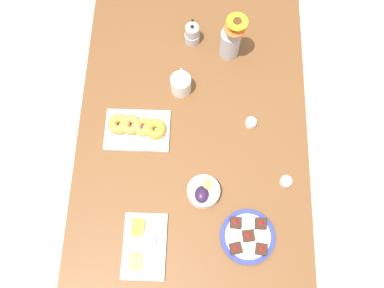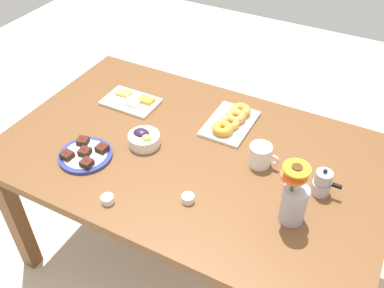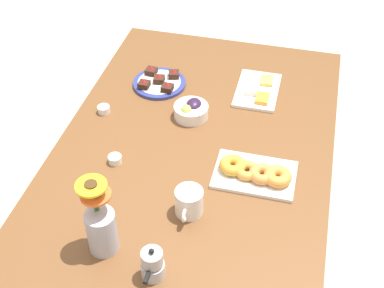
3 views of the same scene
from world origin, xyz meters
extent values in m
plane|color=beige|center=(0.00, 0.00, 0.00)|extent=(6.00, 6.00, 0.00)
cube|color=brown|center=(0.00, 0.00, 0.72)|extent=(1.60, 1.00, 0.04)
cube|color=brown|center=(-0.72, -0.42, 0.35)|extent=(0.07, 0.07, 0.70)
cube|color=brown|center=(-0.72, 0.42, 0.35)|extent=(0.07, 0.07, 0.70)
cube|color=brown|center=(0.72, 0.42, 0.35)|extent=(0.07, 0.07, 0.70)
cylinder|color=white|center=(0.28, 0.06, 0.79)|extent=(0.09, 0.09, 0.09)
cylinder|color=brown|center=(0.28, 0.06, 0.83)|extent=(0.08, 0.08, 0.00)
torus|color=white|center=(0.33, 0.06, 0.79)|extent=(0.05, 0.01, 0.05)
cylinder|color=white|center=(-0.20, -0.05, 0.77)|extent=(0.13, 0.13, 0.05)
ellipsoid|color=#2D1938|center=(-0.22, -0.05, 0.79)|extent=(0.07, 0.06, 0.04)
ellipsoid|color=#9EC14C|center=(-0.18, -0.07, 0.79)|extent=(0.05, 0.04, 0.04)
cube|color=white|center=(-0.42, 0.17, 0.75)|extent=(0.26, 0.17, 0.01)
cube|color=#EFB74C|center=(-0.48, 0.20, 0.76)|extent=(0.07, 0.06, 0.01)
cube|color=white|center=(-0.40, 0.15, 0.76)|extent=(0.07, 0.05, 0.02)
cube|color=orange|center=(-0.35, 0.20, 0.76)|extent=(0.07, 0.05, 0.02)
cube|color=white|center=(0.07, 0.24, 0.75)|extent=(0.19, 0.28, 0.01)
torus|color=gold|center=(0.07, 0.16, 0.77)|extent=(0.12, 0.12, 0.04)
torus|color=gold|center=(0.08, 0.21, 0.77)|extent=(0.11, 0.11, 0.03)
torus|color=#DB8740|center=(0.08, 0.27, 0.77)|extent=(0.09, 0.09, 0.04)
torus|color=gold|center=(0.08, 0.32, 0.77)|extent=(0.12, 0.12, 0.04)
cylinder|color=white|center=(-0.14, -0.39, 0.75)|extent=(0.05, 0.05, 0.03)
cylinder|color=#C68923|center=(-0.14, -0.39, 0.76)|extent=(0.04, 0.04, 0.01)
cylinder|color=white|center=(0.12, -0.25, 0.75)|extent=(0.05, 0.05, 0.03)
cylinder|color=maroon|center=(0.12, -0.25, 0.76)|extent=(0.04, 0.04, 0.01)
cylinder|color=navy|center=(-0.37, -0.23, 0.75)|extent=(0.22, 0.22, 0.01)
cylinder|color=white|center=(-0.37, -0.23, 0.75)|extent=(0.18, 0.18, 0.01)
cube|color=#381E14|center=(-0.42, -0.18, 0.77)|extent=(0.05, 0.05, 0.02)
cone|color=red|center=(-0.42, -0.18, 0.79)|extent=(0.02, 0.02, 0.01)
cube|color=#381E14|center=(-0.32, -0.18, 0.77)|extent=(0.05, 0.05, 0.02)
cone|color=red|center=(-0.32, -0.18, 0.79)|extent=(0.02, 0.02, 0.01)
cube|color=#381E14|center=(-0.42, -0.28, 0.77)|extent=(0.05, 0.05, 0.02)
cone|color=red|center=(-0.42, -0.28, 0.79)|extent=(0.02, 0.02, 0.01)
cube|color=#381E14|center=(-0.32, -0.28, 0.77)|extent=(0.05, 0.05, 0.02)
cone|color=red|center=(-0.32, -0.28, 0.79)|extent=(0.02, 0.02, 0.01)
cube|color=#381E14|center=(-0.37, -0.23, 0.77)|extent=(0.05, 0.05, 0.02)
cone|color=red|center=(-0.37, -0.23, 0.79)|extent=(0.02, 0.02, 0.01)
cylinder|color=#B2B2BC|center=(0.48, -0.16, 0.81)|extent=(0.09, 0.09, 0.15)
cylinder|color=#3D702D|center=(0.46, -0.17, 0.94)|extent=(0.01, 0.01, 0.10)
cylinder|color=yellow|center=(0.46, -0.17, 0.99)|extent=(0.09, 0.09, 0.01)
cylinder|color=#472D14|center=(0.46, -0.17, 1.00)|extent=(0.04, 0.04, 0.01)
cylinder|color=#3D702D|center=(0.46, -0.16, 0.92)|extent=(0.01, 0.01, 0.06)
cylinder|color=orange|center=(0.46, -0.16, 0.95)|extent=(0.09, 0.09, 0.01)
cylinder|color=#472D14|center=(0.46, -0.16, 0.96)|extent=(0.04, 0.04, 0.01)
cylinder|color=#B7B7BC|center=(0.54, 0.02, 0.77)|extent=(0.07, 0.07, 0.05)
cylinder|color=#B7B7BC|center=(0.54, 0.02, 0.79)|extent=(0.05, 0.05, 0.01)
cylinder|color=#B7B7BC|center=(0.54, 0.02, 0.82)|extent=(0.06, 0.06, 0.04)
sphere|color=black|center=(0.54, 0.02, 0.85)|extent=(0.02, 0.02, 0.02)
cube|color=black|center=(0.59, 0.02, 0.80)|extent=(0.04, 0.01, 0.01)
camera|label=1|loc=(-0.61, -0.02, 2.47)|focal=40.00mm
camera|label=2|loc=(0.62, -1.19, 1.93)|focal=40.00mm
camera|label=3|loc=(1.38, 0.34, 2.06)|focal=50.00mm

